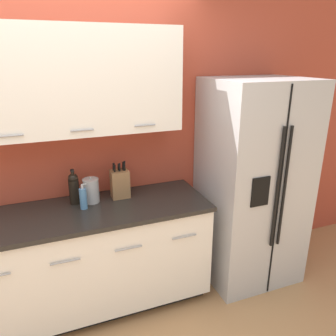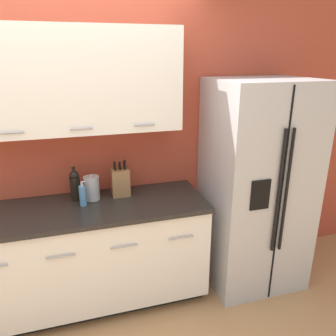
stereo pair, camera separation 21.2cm
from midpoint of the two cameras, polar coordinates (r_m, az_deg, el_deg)
wall_back at (r=2.73m, az=-21.16°, el=5.22°), size 10.00×0.39×2.60m
counter_unit at (r=2.84m, az=-15.06°, el=-14.96°), size 1.85×0.64×0.90m
refrigerator at (r=3.02m, az=12.48°, el=-2.65°), size 0.83×0.75×1.84m
knife_block at (r=2.72m, az=-10.59°, el=-2.70°), size 0.14×0.12×0.31m
wine_bottle at (r=2.69m, az=-18.26°, el=-3.33°), size 0.08×0.08×0.28m
soap_dispenser at (r=2.60m, az=-16.84°, el=-5.12°), size 0.06×0.05×0.20m
steel_canister at (r=2.69m, az=-15.44°, el=-3.82°), size 0.13×0.13×0.21m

